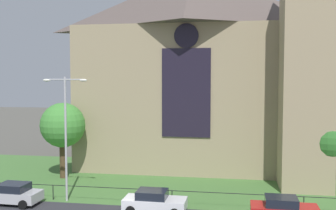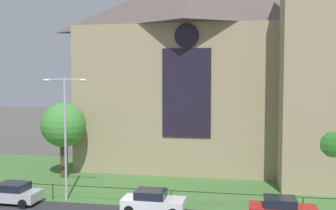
{
  "view_description": "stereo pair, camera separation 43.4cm",
  "coord_description": "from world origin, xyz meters",
  "views": [
    {
      "loc": [
        6.22,
        -24.89,
        9.02
      ],
      "look_at": [
        0.79,
        8.0,
        6.78
      ],
      "focal_mm": 42.77,
      "sensor_mm": 36.0,
      "label": 1
    },
    {
      "loc": [
        6.65,
        -24.82,
        9.02
      ],
      "look_at": [
        0.79,
        8.0,
        6.78
      ],
      "focal_mm": 42.77,
      "sensor_mm": 36.0,
      "label": 2
    }
  ],
  "objects": [
    {
      "name": "grass_verge",
      "position": [
        0.0,
        8.0,
        0.0
      ],
      "size": [
        120.0,
        20.0,
        0.01
      ],
      "primitive_type": "cube",
      "color": "#477538",
      "rests_on": "ground"
    },
    {
      "name": "parked_car_red",
      "position": [
        9.41,
        0.79,
        0.74
      ],
      "size": [
        4.22,
        2.07,
        1.51
      ],
      "rotation": [
        0.0,
        0.0,
        -0.01
      ],
      "color": "#B21919",
      "rests_on": "ground"
    },
    {
      "name": "church_building",
      "position": [
        2.76,
        16.24,
        10.27
      ],
      "size": [
        23.2,
        16.2,
        26.0
      ],
      "color": "tan",
      "rests_on": "ground"
    },
    {
      "name": "iron_railing",
      "position": [
        1.99,
        2.5,
        0.99
      ],
      "size": [
        35.84,
        0.07,
        1.13
      ],
      "color": "black",
      "rests_on": "ground"
    },
    {
      "name": "tree_left_near",
      "position": [
        -8.97,
        8.89,
        4.74
      ],
      "size": [
        4.03,
        4.03,
        6.82
      ],
      "color": "#4C3823",
      "rests_on": "ground"
    },
    {
      "name": "tree_right_near",
      "position": [
        13.72,
        8.31,
        3.96
      ],
      "size": [
        3.53,
        3.53,
        5.79
      ],
      "color": "#4C3823",
      "rests_on": "ground"
    },
    {
      "name": "ground",
      "position": [
        0.0,
        10.0,
        0.0
      ],
      "size": [
        160.0,
        160.0,
        0.0
      ],
      "primitive_type": "plane",
      "color": "#56544C"
    },
    {
      "name": "streetlamp_near",
      "position": [
        -5.84,
        2.4,
        5.72
      ],
      "size": [
        3.37,
        0.26,
        9.13
      ],
      "color": "#B2B2B7",
      "rests_on": "ground"
    },
    {
      "name": "parked_car_white",
      "position": [
        1.02,
        1.0,
        0.74
      ],
      "size": [
        4.22,
        2.07,
        1.51
      ],
      "rotation": [
        0.0,
        0.0,
        -0.01
      ],
      "color": "silver",
      "rests_on": "ground"
    },
    {
      "name": "parked_car_silver",
      "position": [
        -9.43,
        1.08,
        0.74
      ],
      "size": [
        4.26,
        2.14,
        1.51
      ],
      "rotation": [
        0.0,
        0.0,
        3.11
      ],
      "color": "#B7B7BC",
      "rests_on": "ground"
    }
  ]
}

